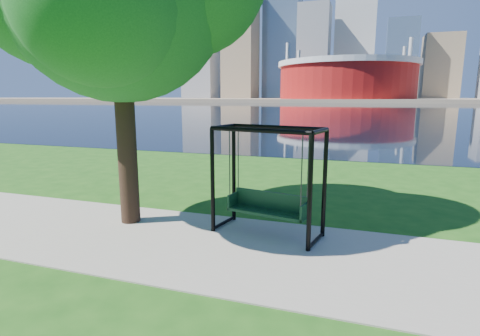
% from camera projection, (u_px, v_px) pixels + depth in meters
% --- Properties ---
extents(ground, '(900.00, 900.00, 0.00)m').
position_uv_depth(ground, '(235.00, 240.00, 8.66)').
color(ground, '#1E5114').
rests_on(ground, ground).
extents(path, '(120.00, 4.00, 0.03)m').
position_uv_depth(path, '(228.00, 248.00, 8.19)').
color(path, '#9E937F').
rests_on(path, ground).
extents(river, '(900.00, 180.00, 0.02)m').
position_uv_depth(river, '(356.00, 109.00, 103.66)').
color(river, black).
rests_on(river, ground).
extents(far_bank, '(900.00, 228.00, 2.00)m').
position_uv_depth(far_bank, '(363.00, 100.00, 293.47)').
color(far_bank, '#937F60').
rests_on(far_bank, ground).
extents(stadium, '(83.00, 83.00, 32.00)m').
position_uv_depth(stadium, '(347.00, 78.00, 227.98)').
color(stadium, maroon).
rests_on(stadium, far_bank).
extents(skyline, '(392.00, 66.00, 96.50)m').
position_uv_depth(skyline, '(361.00, 55.00, 300.73)').
color(skyline, gray).
rests_on(skyline, far_bank).
extents(swing, '(2.70, 1.57, 2.60)m').
position_uv_depth(swing, '(268.00, 183.00, 8.82)').
color(swing, black).
rests_on(swing, ground).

